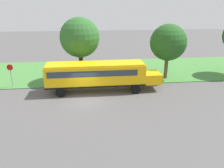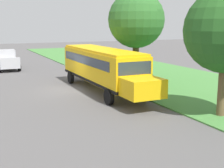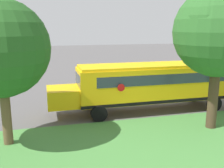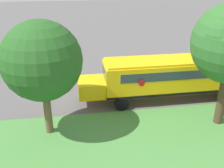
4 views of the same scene
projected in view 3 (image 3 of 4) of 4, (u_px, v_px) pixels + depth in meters
name	position (u px, v px, depth m)	size (l,w,h in m)	color
ground_plane	(157.00, 99.00, 20.54)	(120.00, 120.00, 0.00)	#565454
school_bus	(152.00, 83.00, 17.43)	(2.84, 12.42, 3.16)	yellow
oak_tree_beside_bus	(217.00, 31.00, 13.38)	(4.71, 4.71, 7.67)	#4C3826
oak_tree_roadside_mid	(2.00, 46.00, 11.62)	(4.44, 4.44, 6.86)	brown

